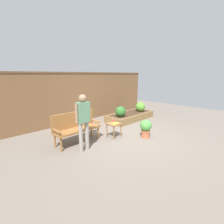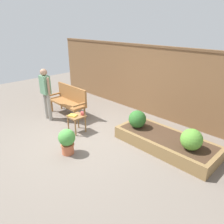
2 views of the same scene
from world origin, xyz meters
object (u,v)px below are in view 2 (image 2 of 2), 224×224
Objects in this scene: side_table at (76,118)px; shrub_near_bench at (137,119)px; garden_bench at (69,99)px; person_by_bench at (46,90)px; potted_boxwood at (67,140)px; shrub_far_corner at (191,139)px; cup_on_table at (82,113)px; book_on_table at (73,115)px.

side_table is 1.08× the size of shrub_near_bench.
person_by_bench reaches higher than garden_bench.
side_table is at bearing 132.77° from potted_boxwood.
garden_bench is at bearing 144.48° from potted_boxwood.
shrub_far_corner is (2.78, 0.91, 0.13)m from side_table.
cup_on_table is 2.80m from shrub_far_corner.
shrub_far_corner is at bearing 16.14° from cup_on_table.
person_by_bench is at bearing -169.35° from cup_on_table.
book_on_table is at bearing -144.09° from shrub_near_bench.
shrub_far_corner is (2.82, 1.00, 0.03)m from book_on_table.
side_table is 3.86× the size of cup_on_table.
shrub_near_bench reaches higher than cup_on_table.
side_table is at bearing -145.72° from shrub_near_bench.
garden_bench is at bearing -174.52° from shrub_far_corner.
garden_bench reaches higher than shrub_near_bench.
garden_bench is 2.27m from potted_boxwood.
cup_on_table is 0.28× the size of shrub_near_bench.
garden_bench reaches higher than cup_on_table.
book_on_table is (1.08, -0.62, -0.05)m from garden_bench.
shrub_far_corner is (3.90, 0.37, -0.02)m from garden_bench.
cup_on_table is (0.09, 0.13, 0.13)m from side_table.
shrub_near_bench is at bearing 180.00° from shrub_far_corner.
person_by_bench is (-2.02, 0.65, 0.59)m from potted_boxwood.
book_on_table is at bearing -119.83° from cup_on_table.
shrub_near_bench reaches higher than potted_boxwood.
garden_bench is 3.25× the size of shrub_near_bench.
person_by_bench reaches higher than potted_boxwood.
book_on_table is 0.36× the size of potted_boxwood.
potted_boxwood is at bearing -17.81° from person_by_bench.
garden_bench is 0.79m from person_by_bench.
potted_boxwood is at bearing -35.52° from garden_bench.
garden_bench is 0.92× the size of person_by_bench.
shrub_far_corner is (2.06, 1.69, 0.19)m from potted_boxwood.
cup_on_table is 1.47m from person_by_bench.
garden_bench is 3.17× the size of shrub_far_corner.
shrub_far_corner is at bearing -1.30° from book_on_table.
book_on_table is 2.99m from shrub_far_corner.
side_table is 0.31× the size of person_by_bench.
side_table is at bearing 45.01° from book_on_table.
side_table is (1.12, -0.54, -0.15)m from garden_bench.
side_table is 0.80× the size of potted_boxwood.
book_on_table is 1.04m from potted_boxwood.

